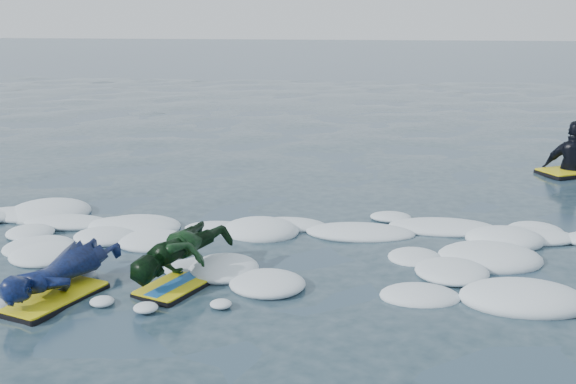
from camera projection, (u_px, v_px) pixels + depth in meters
The scene contains 5 objects.
ground at pixel (230, 270), 7.72m from camera, with size 120.00×120.00×0.00m, color #1D2B46.
foam_band at pixel (248, 240), 8.71m from camera, with size 12.00×3.10×0.30m, color white, non-canonical shape.
prone_woman_unit at pixel (61, 274), 7.04m from camera, with size 0.89×1.66×0.40m.
prone_child_unit at pixel (182, 257), 7.31m from camera, with size 1.10×1.48×0.52m.
waiting_rider_unit at pixel (573, 173), 12.19m from camera, with size 1.34×1.13×1.76m.
Camera 1 is at (1.56, -7.13, 2.71)m, focal length 45.00 mm.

